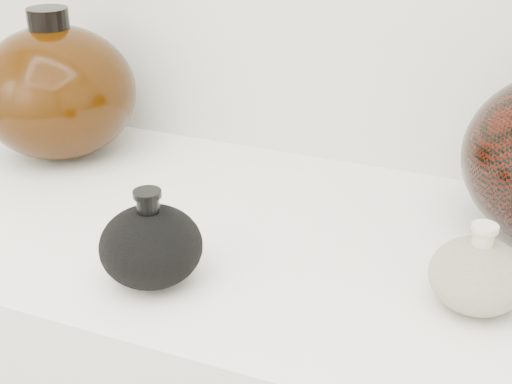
% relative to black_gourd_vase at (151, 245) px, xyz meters
% --- Properties ---
extents(black_gourd_vase, '(0.14, 0.14, 0.11)m').
position_rel_black_gourd_vase_xyz_m(black_gourd_vase, '(0.00, 0.00, 0.00)').
color(black_gourd_vase, black).
rests_on(black_gourd_vase, display_counter).
extents(cream_gourd_vase, '(0.11, 0.11, 0.10)m').
position_rel_black_gourd_vase_xyz_m(cream_gourd_vase, '(0.33, 0.08, -0.01)').
color(cream_gourd_vase, '#C1B398').
rests_on(cream_gourd_vase, display_counter).
extents(left_round_pot, '(0.25, 0.25, 0.22)m').
position_rel_black_gourd_vase_xyz_m(left_round_pot, '(-0.31, 0.26, 0.06)').
color(left_round_pot, black).
rests_on(left_round_pot, display_counter).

